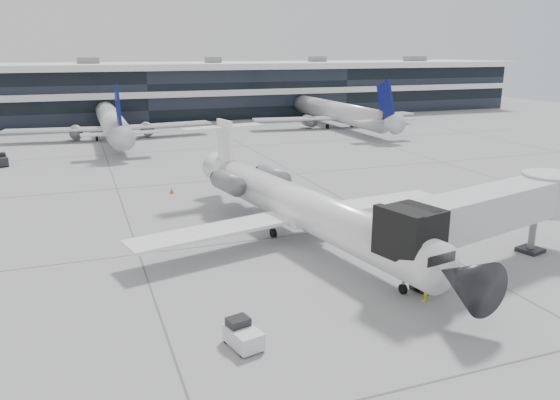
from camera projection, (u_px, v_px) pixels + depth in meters
name	position (u px, v px, depth m)	size (l,w,h in m)	color
ground	(273.00, 238.00, 41.50)	(220.00, 220.00, 0.00)	gray
terminal	(141.00, 94.00, 114.25)	(170.00, 22.00, 10.00)	black
bg_jet_center	(113.00, 138.00, 88.49)	(32.00, 40.00, 9.60)	silver
bg_jet_right	(335.00, 126.00, 101.96)	(32.00, 40.00, 9.60)	silver
regional_jet	(300.00, 206.00, 40.68)	(26.19, 32.67, 7.57)	white
jet_bridge	(496.00, 208.00, 34.97)	(16.95, 7.15, 5.50)	#ADAFB2
ramp_worker	(427.00, 284.00, 30.82)	(0.75, 0.49, 2.07)	#F2FF1A
baggage_tug	(243.00, 335.00, 26.19)	(1.67, 2.29, 1.31)	silver
traffic_cone	(172.00, 190.00, 54.33)	(0.49, 0.49, 0.60)	#DC540B
far_tug	(1.00, 160.00, 67.12)	(1.92, 2.69, 1.56)	black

